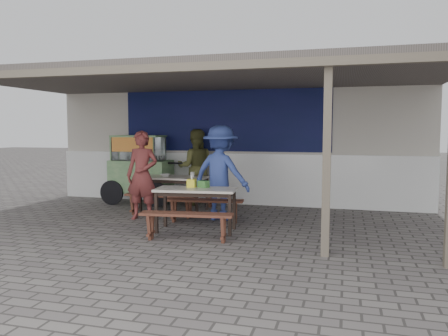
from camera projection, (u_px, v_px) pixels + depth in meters
ground at (189, 231)px, 7.58m from camera, size 60.00×60.00×0.00m
back_wall at (238, 131)px, 10.87m from camera, size 9.00×1.28×3.50m
warung_roof at (205, 79)px, 8.21m from camera, size 9.00×4.21×2.81m
table_left at (174, 180)px, 9.44m from camera, size 1.44×0.78×0.75m
bench_left_street at (161, 200)px, 8.83m from camera, size 1.52×0.32×0.45m
bench_left_wall at (186, 191)px, 10.09m from camera, size 1.52×0.32×0.45m
table_right at (196, 193)px, 7.52m from camera, size 1.44×0.79×0.75m
bench_right_street at (186, 220)px, 6.87m from camera, size 1.50×0.45×0.45m
bench_right_wall at (204, 205)px, 8.22m from camera, size 1.50×0.45×0.45m
vendor_cart at (140, 167)px, 10.36m from camera, size 2.05×0.78×1.63m
patron_street_side at (142, 175)px, 8.52m from camera, size 0.65×0.44×1.74m
patron_wall_side at (196, 167)px, 10.21m from camera, size 1.03×0.91×1.77m
patron_right_table at (221, 173)px, 8.45m from camera, size 1.32×0.95×1.84m
tissue_box at (192, 183)px, 7.66m from camera, size 0.15×0.15×0.14m
donation_box at (204, 184)px, 7.62m from camera, size 0.21×0.18×0.12m
condiment_jar at (192, 174)px, 9.40m from camera, size 0.09×0.09×0.10m
condiment_bowl at (166, 175)px, 9.45m from camera, size 0.26×0.26×0.05m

